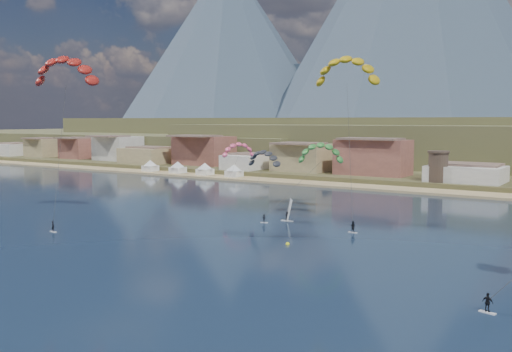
# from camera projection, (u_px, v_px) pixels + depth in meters

# --- Properties ---
(ground) EXTENTS (2400.00, 2400.00, 0.00)m
(ground) POSITION_uv_depth(u_px,v_px,m) (102.00, 284.00, 66.80)
(ground) COLOR black
(ground) RESTS_ON ground
(beach) EXTENTS (2200.00, 12.00, 0.90)m
(beach) POSITION_uv_depth(u_px,v_px,m) (410.00, 190.00, 154.48)
(beach) COLOR tan
(beach) RESTS_ON ground
(town) EXTENTS (400.00, 24.00, 12.00)m
(town) POSITION_uv_depth(u_px,v_px,m) (307.00, 154.00, 189.11)
(town) COLOR silver
(town) RESTS_ON ground
(watchtower) EXTENTS (5.82, 5.82, 8.60)m
(watchtower) POSITION_uv_depth(u_px,v_px,m) (438.00, 166.00, 157.75)
(watchtower) COLOR #47382D
(watchtower) RESTS_ON ground
(beach_tents) EXTENTS (43.40, 6.40, 5.00)m
(beach_tents) POSITION_uv_depth(u_px,v_px,m) (191.00, 165.00, 196.34)
(beach_tents) COLOR white
(beach_tents) RESTS_ON ground
(kitesurfer_red) EXTENTS (15.73, 15.48, 32.50)m
(kitesurfer_red) POSITION_uv_depth(u_px,v_px,m) (66.00, 67.00, 108.05)
(kitesurfer_red) COLOR silver
(kitesurfer_red) RESTS_ON ground
(kitesurfer_yellow) EXTENTS (14.02, 14.78, 32.30)m
(kitesurfer_yellow) POSITION_uv_depth(u_px,v_px,m) (347.00, 67.00, 107.35)
(kitesurfer_yellow) COLOR silver
(kitesurfer_yellow) RESTS_ON ground
(kitesurfer_green) EXTENTS (11.82, 13.71, 17.24)m
(kitesurfer_green) POSITION_uv_depth(u_px,v_px,m) (320.00, 150.00, 110.35)
(kitesurfer_green) COLOR silver
(kitesurfer_green) RESTS_ON ground
(distant_kite_pink) EXTENTS (8.04, 8.34, 15.28)m
(distant_kite_pink) POSITION_uv_depth(u_px,v_px,m) (238.00, 147.00, 144.25)
(distant_kite_pink) COLOR #262626
(distant_kite_pink) RESTS_ON ground
(distant_kite_dark) EXTENTS (8.52, 5.65, 14.11)m
(distant_kite_dark) POSITION_uv_depth(u_px,v_px,m) (264.00, 156.00, 133.42)
(distant_kite_dark) COLOR #262626
(distant_kite_dark) RESTS_ON ground
(windsurfer) EXTENTS (2.41, 2.63, 4.22)m
(windsurfer) POSITION_uv_depth(u_px,v_px,m) (288.00, 214.00, 108.40)
(windsurfer) COLOR silver
(windsurfer) RESTS_ON ground
(buoy) EXTENTS (0.61, 0.61, 0.61)m
(buoy) POSITION_uv_depth(u_px,v_px,m) (288.00, 244.00, 87.97)
(buoy) COLOR #F5F419
(buoy) RESTS_ON ground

